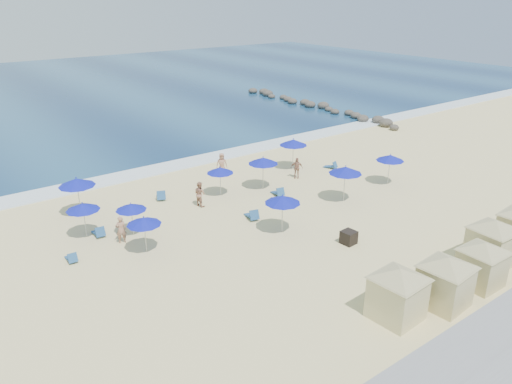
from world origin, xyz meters
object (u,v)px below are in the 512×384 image
at_px(umbrella_3, 144,221).
at_px(beachgoer_1, 200,194).
at_px(cabana_1, 446,275).
at_px(cabana_0, 398,287).
at_px(cabana_2, 483,259).
at_px(beachgoer_3, 222,164).
at_px(umbrella_1, 131,207).
at_px(umbrella_2, 77,182).
at_px(umbrella_8, 293,142).
at_px(umbrella_5, 283,199).
at_px(beachgoer_0, 121,230).
at_px(trash_bin, 349,237).
at_px(beachgoer_2, 297,168).
at_px(umbrella_6, 263,161).
at_px(umbrella_0, 83,207).
at_px(cabana_3, 493,237).
at_px(umbrella_4, 220,170).
at_px(rock_jetty, 315,105).
at_px(umbrella_7, 345,170).
at_px(umbrella_9, 390,158).

distance_m(umbrella_3, beachgoer_1, 7.04).
distance_m(cabana_1, umbrella_3, 15.76).
height_order(cabana_0, cabana_2, cabana_0).
distance_m(umbrella_3, beachgoer_3, 13.31).
relative_size(umbrella_1, umbrella_2, 0.78).
xyz_separation_m(cabana_2, umbrella_8, (4.13, 19.00, 0.78)).
height_order(umbrella_5, beachgoer_0, umbrella_5).
height_order(trash_bin, beachgoer_2, beachgoer_2).
bearing_deg(umbrella_6, cabana_1, -98.02).
bearing_deg(cabana_2, umbrella_6, 92.01).
relative_size(umbrella_2, beachgoer_0, 1.60).
relative_size(umbrella_0, beachgoer_1, 1.30).
distance_m(cabana_3, umbrella_4, 17.99).
distance_m(cabana_2, beachgoer_0, 19.52).
bearing_deg(umbrella_0, rock_jetty, 26.81).
bearing_deg(beachgoer_3, trash_bin, -62.43).
relative_size(umbrella_1, beachgoer_1, 1.21).
distance_m(cabana_0, umbrella_2, 20.94).
bearing_deg(umbrella_7, rock_jetty, 50.70).
relative_size(trash_bin, cabana_0, 0.18).
height_order(umbrella_3, umbrella_8, umbrella_8).
bearing_deg(umbrella_2, beachgoer_3, 4.95).
bearing_deg(cabana_1, cabana_2, -1.58).
distance_m(trash_bin, umbrella_7, 6.72).
xyz_separation_m(umbrella_0, umbrella_8, (18.00, 2.01, 0.31)).
distance_m(cabana_1, umbrella_6, 17.00).
xyz_separation_m(umbrella_6, umbrella_9, (8.25, -4.93, -0.11)).
relative_size(umbrella_0, umbrella_2, 0.84).
bearing_deg(umbrella_4, trash_bin, -80.10).
xyz_separation_m(umbrella_2, umbrella_6, (12.50, -3.37, -0.14)).
height_order(umbrella_2, beachgoer_3, umbrella_2).
xyz_separation_m(cabana_3, umbrella_3, (-14.23, 12.29, 0.30)).
relative_size(trash_bin, beachgoer_0, 0.47).
relative_size(umbrella_2, umbrella_3, 1.21).
bearing_deg(umbrella_0, umbrella_9, -13.12).
distance_m(umbrella_5, beachgoer_0, 9.61).
distance_m(trash_bin, umbrella_2, 17.45).
bearing_deg(umbrella_6, umbrella_3, -161.34).
relative_size(umbrella_9, beachgoer_0, 1.43).
bearing_deg(trash_bin, cabana_0, -124.34).
distance_m(rock_jetty, cabana_1, 42.53).
bearing_deg(cabana_0, rock_jetty, 51.61).
distance_m(umbrella_6, umbrella_8, 5.17).
xyz_separation_m(umbrella_5, umbrella_6, (3.51, 6.45, 0.03)).
xyz_separation_m(cabana_0, beachgoer_3, (4.16, 20.53, -0.68)).
bearing_deg(umbrella_9, beachgoer_1, 160.03).
xyz_separation_m(rock_jetty, trash_bin, (-23.45, -27.89, 0.03)).
bearing_deg(beachgoer_3, cabana_3, -49.57).
bearing_deg(umbrella_2, cabana_2, -57.15).
xyz_separation_m(umbrella_4, beachgoer_0, (-8.64, -2.70, -1.06)).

